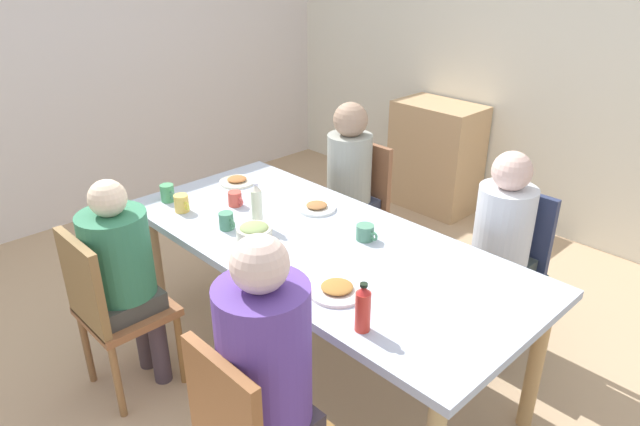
# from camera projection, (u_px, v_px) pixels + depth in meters

# --- Properties ---
(ground_plane) EXTENTS (6.37, 6.37, 0.00)m
(ground_plane) POSITION_uv_depth(u_px,v_px,m) (320.00, 361.00, 3.13)
(ground_plane) COLOR tan
(wall_back) EXTENTS (5.55, 0.12, 2.60)m
(wall_back) POSITION_uv_depth(u_px,v_px,m) (564.00, 62.00, 4.10)
(wall_back) COLOR white
(wall_back) RESTS_ON ground_plane
(wall_left) EXTENTS (0.12, 4.99, 2.60)m
(wall_left) POSITION_uv_depth(u_px,v_px,m) (73.00, 56.00, 4.34)
(wall_left) COLOR silver
(wall_left) RESTS_ON ground_plane
(dining_table) EXTENTS (2.20, 0.98, 0.75)m
(dining_table) POSITION_uv_depth(u_px,v_px,m) (320.00, 253.00, 2.84)
(dining_table) COLOR #B2BCCE
(dining_table) RESTS_ON ground_plane
(chair_0) EXTENTS (0.40, 0.40, 0.90)m
(chair_0) POSITION_uv_depth(u_px,v_px,m) (505.00, 261.00, 3.10)
(chair_0) COLOR #2E4146
(chair_0) RESTS_ON ground_plane
(person_0) EXTENTS (0.30, 0.30, 1.16)m
(person_0) POSITION_uv_depth(u_px,v_px,m) (501.00, 237.00, 2.97)
(person_0) COLOR #49433E
(person_0) RESTS_ON ground_plane
(chair_1) EXTENTS (0.40, 0.40, 0.90)m
(chair_1) POSITION_uv_depth(u_px,v_px,m) (357.00, 202.00, 3.82)
(chair_1) COLOR olive
(chair_1) RESTS_ON ground_plane
(person_1) EXTENTS (0.30, 0.30, 1.20)m
(person_1) POSITION_uv_depth(u_px,v_px,m) (348.00, 176.00, 3.67)
(person_1) COLOR #303753
(person_1) RESTS_ON ground_plane
(chair_2) EXTENTS (0.40, 0.40, 0.90)m
(chair_2) POSITION_uv_depth(u_px,v_px,m) (109.00, 305.00, 2.72)
(chair_2) COLOR #935A35
(chair_2) RESTS_ON ground_plane
(person_2) EXTENTS (0.32, 0.32, 1.13)m
(person_2) POSITION_uv_depth(u_px,v_px,m) (122.00, 267.00, 2.71)
(person_2) COLOR #45373B
(person_2) RESTS_ON ground_plane
(person_3) EXTENTS (0.32, 0.32, 1.27)m
(person_3) POSITION_uv_depth(u_px,v_px,m) (267.00, 367.00, 1.96)
(person_3) COLOR #464542
(person_3) RESTS_ON ground_plane
(plate_0) EXTENTS (0.21, 0.21, 0.04)m
(plate_0) POSITION_uv_depth(u_px,v_px,m) (237.00, 181.00, 3.48)
(plate_0) COLOR silver
(plate_0) RESTS_ON dining_table
(plate_1) EXTENTS (0.21, 0.21, 0.04)m
(plate_1) POSITION_uv_depth(u_px,v_px,m) (317.00, 207.00, 3.13)
(plate_1) COLOR white
(plate_1) RESTS_ON dining_table
(plate_2) EXTENTS (0.25, 0.25, 0.04)m
(plate_2) POSITION_uv_depth(u_px,v_px,m) (337.00, 289.00, 2.39)
(plate_2) COLOR silver
(plate_2) RESTS_ON dining_table
(bowl_0) EXTENTS (0.18, 0.18, 0.09)m
(bowl_0) POSITION_uv_depth(u_px,v_px,m) (254.00, 232.00, 2.79)
(bowl_0) COLOR beige
(bowl_0) RESTS_ON dining_table
(cup_0) EXTENTS (0.11, 0.08, 0.08)m
(cup_0) POSITION_uv_depth(u_px,v_px,m) (235.00, 199.00, 3.17)
(cup_0) COLOR #CB493C
(cup_0) RESTS_ON dining_table
(cup_1) EXTENTS (0.11, 0.08, 0.10)m
(cup_1) POSITION_uv_depth(u_px,v_px,m) (182.00, 203.00, 3.10)
(cup_1) COLOR #ECBE55
(cup_1) RESTS_ON dining_table
(cup_2) EXTENTS (0.11, 0.08, 0.10)m
(cup_2) POSITION_uv_depth(u_px,v_px,m) (168.00, 193.00, 3.22)
(cup_2) COLOR #46945D
(cup_2) RESTS_ON dining_table
(cup_3) EXTENTS (0.12, 0.09, 0.08)m
(cup_3) POSITION_uv_depth(u_px,v_px,m) (276.00, 264.00, 2.52)
(cup_3) COLOR #4E8D62
(cup_3) RESTS_ON dining_table
(cup_4) EXTENTS (0.12, 0.09, 0.08)m
(cup_4) POSITION_uv_depth(u_px,v_px,m) (365.00, 233.00, 2.80)
(cup_4) COLOR #4C8367
(cup_4) RESTS_ON dining_table
(cup_5) EXTENTS (0.11, 0.07, 0.09)m
(cup_5) POSITION_uv_depth(u_px,v_px,m) (227.00, 221.00, 2.91)
(cup_5) COLOR #468364
(cup_5) RESTS_ON dining_table
(bottle_0) EXTENTS (0.06, 0.06, 0.24)m
(bottle_0) POSITION_uv_depth(u_px,v_px,m) (257.00, 206.00, 2.91)
(bottle_0) COLOR silver
(bottle_0) RESTS_ON dining_table
(bottle_1) EXTENTS (0.06, 0.06, 0.21)m
(bottle_1) POSITION_uv_depth(u_px,v_px,m) (363.00, 308.00, 2.12)
(bottle_1) COLOR red
(bottle_1) RESTS_ON dining_table
(side_cabinet) EXTENTS (0.70, 0.44, 0.90)m
(side_cabinet) POSITION_uv_depth(u_px,v_px,m) (436.00, 156.00, 4.81)
(side_cabinet) COLOR tan
(side_cabinet) RESTS_ON ground_plane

